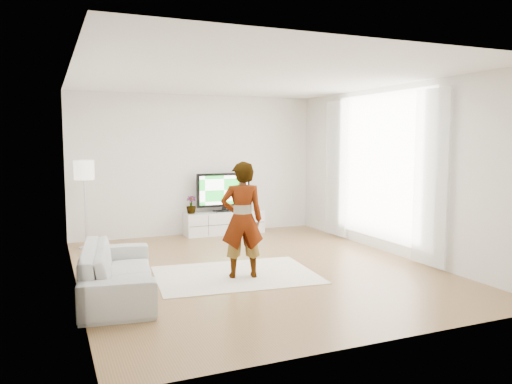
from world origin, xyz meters
name	(u,v)px	position (x,y,z in m)	size (l,w,h in m)	color
floor	(254,268)	(0.00, 0.00, 0.00)	(6.00, 6.00, 0.00)	olive
ceiling	(254,77)	(0.00, 0.00, 2.80)	(6.00, 6.00, 0.00)	white
wall_left	(73,180)	(-2.50, 0.00, 1.40)	(0.02, 6.00, 2.80)	silver
wall_right	(393,171)	(2.50, 0.00, 1.40)	(0.02, 6.00, 2.80)	silver
wall_back	(197,165)	(0.00, 3.00, 1.40)	(5.00, 0.02, 2.80)	silver
wall_front	(381,196)	(0.00, -3.00, 1.40)	(5.00, 0.02, 2.80)	silver
window	(381,167)	(2.48, 0.30, 1.45)	(0.01, 2.60, 2.50)	white
curtain_near	(431,178)	(2.40, -1.00, 1.35)	(0.04, 0.70, 2.60)	white
curtain_far	(336,169)	(2.40, 1.60, 1.35)	(0.04, 0.70, 2.60)	white
media_console	(224,223)	(0.49, 2.76, 0.23)	(1.62, 0.46, 0.46)	white
television	(224,191)	(0.49, 2.79, 0.88)	(1.12, 0.22, 0.78)	black
game_console	(256,205)	(1.20, 2.76, 0.55)	(0.06, 0.15, 0.19)	white
potted_plant	(191,205)	(-0.19, 2.77, 0.63)	(0.19, 0.19, 0.35)	#3F7238
rug	(236,275)	(-0.39, -0.27, 0.01)	(2.22, 1.60, 0.01)	#EEE2CA
player	(242,220)	(-0.35, -0.41, 0.81)	(0.59, 0.38, 1.61)	#334772
sofa	(118,271)	(-2.05, -0.54, 0.31)	(2.10, 0.82, 0.61)	beige
floor_lamp	(84,174)	(-2.20, 2.44, 1.31)	(0.34, 0.34, 1.55)	silver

